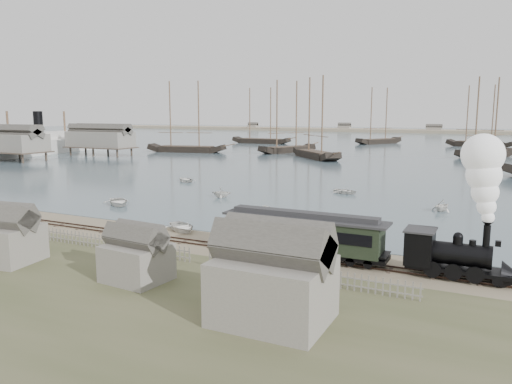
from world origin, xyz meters
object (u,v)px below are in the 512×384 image
at_px(locomotive, 475,217).
at_px(beached_dinghy, 182,227).
at_px(steamship, 39,133).
at_px(passenger_coach, 303,233).

distance_m(locomotive, beached_dinghy, 26.39).
xyz_separation_m(beached_dinghy, steamship, (-85.51, 56.84, 5.38)).
height_order(locomotive, steamship, steamship).
bearing_deg(steamship, beached_dinghy, -133.41).
height_order(passenger_coach, steamship, steamship).
bearing_deg(beached_dinghy, passenger_coach, -69.13).
bearing_deg(beached_dinghy, steamship, 90.65).
bearing_deg(passenger_coach, locomotive, 0.00).
relative_size(passenger_coach, beached_dinghy, 3.25).
relative_size(locomotive, passenger_coach, 0.73).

